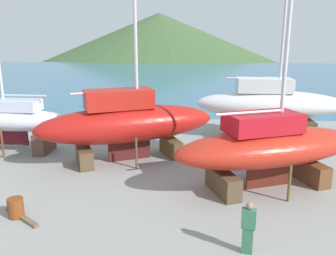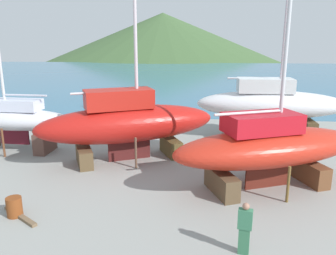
{
  "view_description": "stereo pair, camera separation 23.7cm",
  "coord_description": "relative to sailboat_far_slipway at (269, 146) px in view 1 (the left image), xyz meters",
  "views": [
    {
      "loc": [
        2.4,
        -18.92,
        6.57
      ],
      "look_at": [
        1.0,
        -0.22,
        1.72
      ],
      "focal_mm": 36.6,
      "sensor_mm": 36.0,
      "label": 1
    },
    {
      "loc": [
        2.64,
        -18.9,
        6.57
      ],
      "look_at": [
        1.0,
        -0.22,
        1.72
      ],
      "focal_mm": 36.6,
      "sensor_mm": 36.0,
      "label": 2
    }
  ],
  "objects": [
    {
      "name": "ground_plane",
      "position": [
        -5.81,
        1.66,
        -1.95
      ],
      "size": [
        47.83,
        47.83,
        0.0
      ],
      "primitive_type": "plane",
      "color": "gray"
    },
    {
      "name": "sea_water",
      "position": [
        -5.81,
        49.27,
        -1.95
      ],
      "size": [
        163.46,
        71.32,
        0.01
      ],
      "primitive_type": "cube",
      "color": "teal",
      "rests_on": "ground"
    },
    {
      "name": "headland_hill",
      "position": [
        -16.91,
        119.26,
        -1.95
      ],
      "size": [
        159.89,
        159.89,
        32.37
      ],
      "primitive_type": "cone",
      "color": "#3E5C33",
      "rests_on": "ground"
    },
    {
      "name": "sailboat_far_slipway",
      "position": [
        0.0,
        0.0,
        0.0
      ],
      "size": [
        9.42,
        5.94,
        13.16
      ],
      "rotation": [
        0.0,
        0.0,
        0.38
      ],
      "color": "brown",
      "rests_on": "ground"
    },
    {
      "name": "sailboat_small_center",
      "position": [
        -6.96,
        3.11,
        0.22
      ],
      "size": [
        10.1,
        6.55,
        16.09
      ],
      "rotation": [
        0.0,
        0.0,
        0.44
      ],
      "color": "brown",
      "rests_on": "ground"
    },
    {
      "name": "sailboat_large_starboard",
      "position": [
        -14.09,
        4.12,
        -0.04
      ],
      "size": [
        7.69,
        2.49,
        12.66
      ],
      "rotation": [
        0.0,
        0.0,
        3.1
      ],
      "color": "brown",
      "rests_on": "ground"
    },
    {
      "name": "sailboat_mid_port",
      "position": [
        1.7,
        8.2,
        0.42
      ],
      "size": [
        9.92,
        3.36,
        14.33
      ],
      "rotation": [
        0.0,
        0.0,
        -0.01
      ],
      "color": "#4A3921",
      "rests_on": "ground"
    },
    {
      "name": "worker",
      "position": [
        -1.63,
        -5.15,
        -1.05
      ],
      "size": [
        0.48,
        0.33,
        1.74
      ],
      "rotation": [
        0.0,
        0.0,
        4.5
      ],
      "color": "#356F4C",
      "rests_on": "ground"
    },
    {
      "name": "barrel_tipped_center",
      "position": [
        -10.05,
        -3.52,
        -1.57
      ],
      "size": [
        0.78,
        0.78,
        0.76
      ],
      "primitive_type": "cylinder",
      "rotation": [
        0.0,
        0.0,
        2.67
      ],
      "color": "brown",
      "rests_on": "ground"
    },
    {
      "name": "timber_long_aft",
      "position": [
        -16.71,
        7.84,
        -1.87
      ],
      "size": [
        1.26,
        2.67,
        0.18
      ],
      "primitive_type": "cube",
      "rotation": [
        0.0,
        0.0,
        1.19
      ],
      "color": "brown",
      "rests_on": "ground"
    },
    {
      "name": "timber_plank_far",
      "position": [
        -9.81,
        -3.61,
        -1.9
      ],
      "size": [
        1.87,
        1.41,
        0.11
      ],
      "primitive_type": "cube",
      "rotation": [
        0.0,
        0.0,
        2.52
      ],
      "color": "brown",
      "rests_on": "ground"
    }
  ]
}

